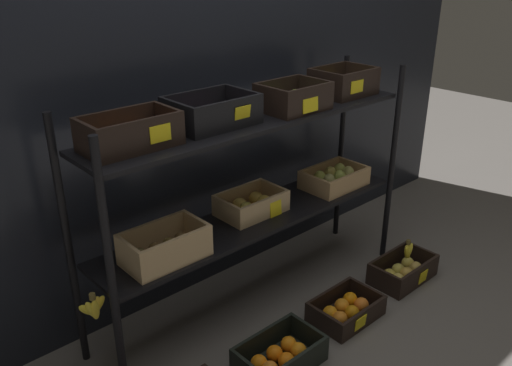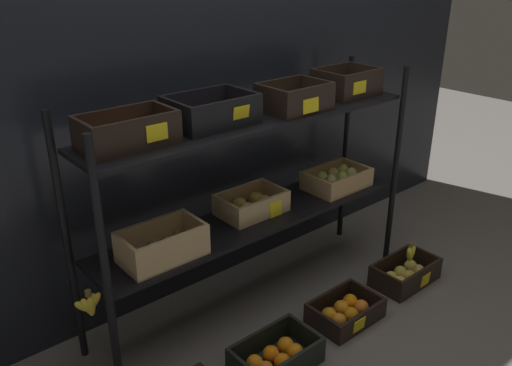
{
  "view_description": "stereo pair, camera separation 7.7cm",
  "coord_description": "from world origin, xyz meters",
  "px_view_note": "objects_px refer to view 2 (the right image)",
  "views": [
    {
      "loc": [
        -1.54,
        -1.7,
        1.66
      ],
      "look_at": [
        0.0,
        0.0,
        0.66
      ],
      "focal_mm": 36.97,
      "sensor_mm": 36.0,
      "label": 1
    },
    {
      "loc": [
        -1.48,
        -1.75,
        1.66
      ],
      "look_at": [
        0.0,
        0.0,
        0.66
      ],
      "focal_mm": 36.97,
      "sensor_mm": 36.0,
      "label": 2
    }
  ],
  "objects_px": {
    "display_rack": "(256,163)",
    "crate_ground_center_orange": "(345,312)",
    "crate_ground_orange": "(276,357)",
    "banana_bunch_loose": "(410,254)",
    "crate_ground_apple_gold": "(405,274)"
  },
  "relations": [
    {
      "from": "display_rack",
      "to": "crate_ground_center_orange",
      "type": "relative_size",
      "value": 5.33
    },
    {
      "from": "crate_ground_center_orange",
      "to": "crate_ground_orange",
      "type": "bearing_deg",
      "value": -177.54
    },
    {
      "from": "banana_bunch_loose",
      "to": "crate_ground_orange",
      "type": "bearing_deg",
      "value": -178.91
    },
    {
      "from": "display_rack",
      "to": "banana_bunch_loose",
      "type": "bearing_deg",
      "value": -29.23
    },
    {
      "from": "display_rack",
      "to": "crate_ground_apple_gold",
      "type": "xyz_separation_m",
      "value": [
        0.73,
        -0.41,
        -0.72
      ]
    },
    {
      "from": "crate_ground_orange",
      "to": "banana_bunch_loose",
      "type": "xyz_separation_m",
      "value": [
        0.99,
        0.02,
        0.13
      ]
    },
    {
      "from": "display_rack",
      "to": "banana_bunch_loose",
      "type": "xyz_separation_m",
      "value": [
        0.74,
        -0.42,
        -0.59
      ]
    },
    {
      "from": "display_rack",
      "to": "crate_ground_orange",
      "type": "bearing_deg",
      "value": -119.97
    },
    {
      "from": "crate_ground_orange",
      "to": "crate_ground_center_orange",
      "type": "distance_m",
      "value": 0.48
    },
    {
      "from": "crate_ground_orange",
      "to": "crate_ground_center_orange",
      "type": "bearing_deg",
      "value": 2.46
    },
    {
      "from": "display_rack",
      "to": "crate_ground_apple_gold",
      "type": "bearing_deg",
      "value": -29.34
    },
    {
      "from": "crate_ground_orange",
      "to": "banana_bunch_loose",
      "type": "relative_size",
      "value": 3.26
    },
    {
      "from": "crate_ground_orange",
      "to": "display_rack",
      "type": "bearing_deg",
      "value": 60.03
    },
    {
      "from": "display_rack",
      "to": "crate_ground_apple_gold",
      "type": "relative_size",
      "value": 4.91
    },
    {
      "from": "banana_bunch_loose",
      "to": "display_rack",
      "type": "bearing_deg",
      "value": 150.77
    }
  ]
}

